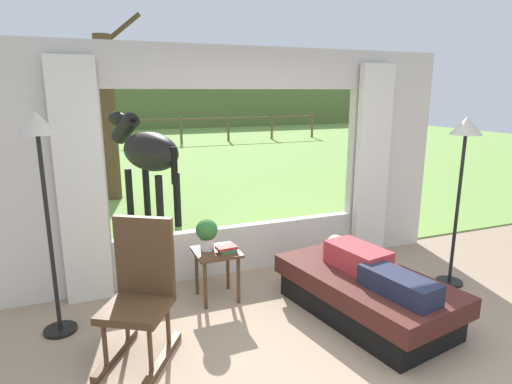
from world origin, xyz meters
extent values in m
cube|color=beige|center=(-2.02, 2.26, 1.27)|extent=(1.15, 0.12, 2.55)
cube|color=beige|center=(2.02, 2.26, 1.27)|extent=(1.15, 0.12, 2.55)
cube|color=beige|center=(0.00, 2.26, 0.28)|extent=(2.90, 0.12, 0.55)
cube|color=beige|center=(0.00, 2.26, 2.33)|extent=(2.90, 0.12, 0.45)
cube|color=silver|center=(-1.69, 2.12, 1.20)|extent=(0.44, 0.10, 2.40)
cube|color=silver|center=(1.69, 2.12, 1.20)|extent=(0.44, 0.10, 2.40)
cube|color=#759E47|center=(0.00, 13.16, 0.01)|extent=(36.00, 21.68, 0.02)
cube|color=#5D723B|center=(0.00, 23.00, 1.20)|extent=(36.00, 2.00, 2.40)
cube|color=black|center=(0.71, 0.81, 0.12)|extent=(1.09, 1.69, 0.24)
cube|color=#471E19|center=(0.71, 0.81, 0.33)|extent=(1.19, 1.83, 0.18)
cube|color=#B23338|center=(0.71, 0.96, 0.53)|extent=(0.44, 0.65, 0.22)
cube|color=#1E2338|center=(0.71, 0.37, 0.51)|extent=(0.40, 0.72, 0.18)
sphere|color=tan|center=(0.71, 1.34, 0.53)|extent=(0.20, 0.20, 0.20)
cube|color=#4C331E|center=(-1.36, 0.89, 0.44)|extent=(0.66, 0.66, 0.06)
cube|color=#4C331E|center=(-1.25, 1.07, 0.78)|extent=(0.44, 0.30, 0.68)
cube|color=#4C331E|center=(-1.53, 0.99, 0.03)|extent=(0.40, 0.61, 0.06)
cube|color=#4C331E|center=(-1.19, 0.79, 0.03)|extent=(0.40, 0.61, 0.06)
cylinder|color=#4C331E|center=(-1.61, 0.83, 0.24)|extent=(0.04, 0.04, 0.38)
cylinder|color=#4C331E|center=(-1.30, 0.64, 0.24)|extent=(0.04, 0.04, 0.38)
cylinder|color=#4C331E|center=(-1.42, 1.14, 0.24)|extent=(0.04, 0.04, 0.38)
cylinder|color=#4C331E|center=(-1.11, 0.95, 0.24)|extent=(0.04, 0.04, 0.38)
cube|color=#4C331E|center=(-0.48, 1.65, 0.51)|extent=(0.44, 0.44, 0.03)
cylinder|color=#4C331E|center=(-0.65, 1.48, 0.24)|extent=(0.04, 0.04, 0.49)
cylinder|color=#4C331E|center=(-0.31, 1.48, 0.24)|extent=(0.04, 0.04, 0.49)
cylinder|color=#4C331E|center=(-0.65, 1.82, 0.24)|extent=(0.04, 0.04, 0.49)
cylinder|color=#4C331E|center=(-0.31, 1.82, 0.24)|extent=(0.04, 0.04, 0.49)
cylinder|color=silver|center=(-0.56, 1.71, 0.58)|extent=(0.14, 0.14, 0.12)
sphere|color=#2D6B2D|center=(-0.56, 1.71, 0.73)|extent=(0.22, 0.22, 0.22)
cube|color=#337247|center=(-0.39, 1.59, 0.54)|extent=(0.17, 0.14, 0.03)
cube|color=#B22D28|center=(-0.40, 1.59, 0.57)|extent=(0.21, 0.15, 0.03)
cylinder|color=black|center=(-1.96, 1.57, 0.01)|extent=(0.28, 0.28, 0.03)
cylinder|color=black|center=(-1.96, 1.57, 0.87)|extent=(0.04, 0.04, 1.74)
cone|color=beige|center=(-1.96, 1.57, 1.83)|extent=(0.32, 0.32, 0.18)
cylinder|color=black|center=(2.01, 1.04, 0.01)|extent=(0.28, 0.28, 0.03)
cylinder|color=black|center=(2.01, 1.04, 0.82)|extent=(0.04, 0.04, 1.64)
cone|color=beige|center=(2.01, 1.04, 1.73)|extent=(0.32, 0.32, 0.18)
ellipsoid|color=black|center=(-0.70, 4.46, 1.17)|extent=(1.04, 1.36, 0.60)
cylinder|color=black|center=(-0.99, 5.08, 1.48)|extent=(0.49, 0.65, 0.53)
ellipsoid|color=black|center=(-1.10, 5.29, 1.63)|extent=(0.39, 0.52, 0.24)
cube|color=black|center=(-0.96, 5.00, 1.51)|extent=(0.26, 0.42, 0.32)
cylinder|color=black|center=(-0.44, 3.92, 1.02)|extent=(0.13, 0.13, 0.55)
cylinder|color=black|center=(-1.03, 4.77, 0.45)|extent=(0.11, 0.11, 0.85)
cylinder|color=black|center=(-0.74, 4.91, 0.45)|extent=(0.11, 0.11, 0.85)
cylinder|color=black|center=(-0.66, 4.02, 0.45)|extent=(0.11, 0.11, 0.85)
cylinder|color=black|center=(-0.38, 4.15, 0.45)|extent=(0.11, 0.11, 0.85)
cylinder|color=#4C3823|center=(-1.19, 6.40, 1.55)|extent=(0.32, 0.32, 3.07)
cylinder|color=#47331E|center=(-1.51, 6.80, 2.18)|extent=(1.02, 0.86, 0.92)
cylinder|color=#47331E|center=(-1.55, 6.15, 2.43)|extent=(0.69, 0.97, 0.77)
cylinder|color=#47331E|center=(-1.05, 6.11, 2.51)|extent=(0.80, 0.44, 0.54)
cylinder|color=#47331E|center=(-1.01, 6.89, 3.07)|extent=(1.20, 0.51, 0.97)
cylinder|color=brown|center=(-4.00, 15.01, 0.57)|extent=(0.10, 0.10, 1.10)
cylinder|color=brown|center=(-2.00, 15.01, 0.57)|extent=(0.10, 0.10, 1.10)
cylinder|color=brown|center=(0.00, 15.01, 0.57)|extent=(0.10, 0.10, 1.10)
cylinder|color=brown|center=(2.00, 15.01, 0.57)|extent=(0.10, 0.10, 1.10)
cylinder|color=brown|center=(4.00, 15.01, 0.57)|extent=(0.10, 0.10, 1.10)
cylinder|color=brown|center=(6.00, 15.01, 0.57)|extent=(0.10, 0.10, 1.10)
cylinder|color=brown|center=(8.00, 15.01, 0.57)|extent=(0.10, 0.10, 1.10)
cube|color=brown|center=(0.00, 15.01, 0.97)|extent=(16.00, 0.06, 0.08)
camera|label=1|loc=(-1.61, -2.25, 2.08)|focal=30.06mm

